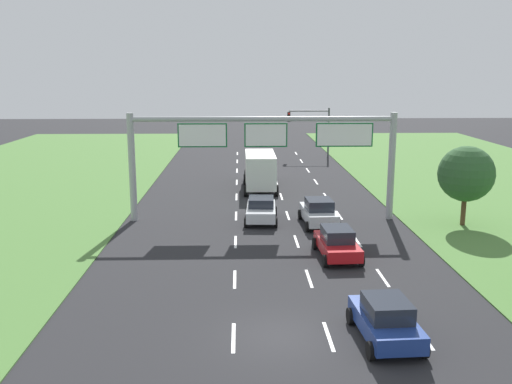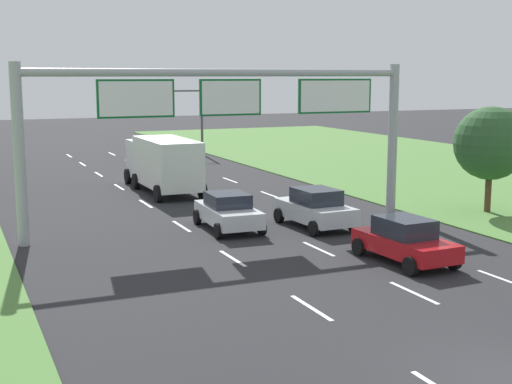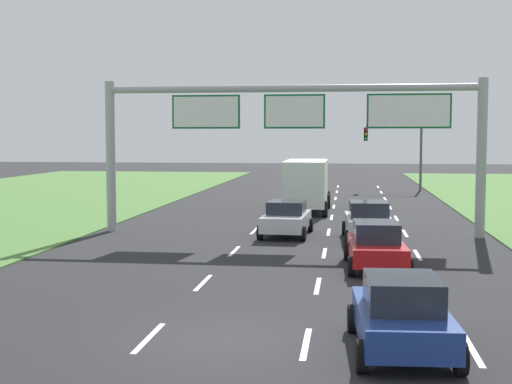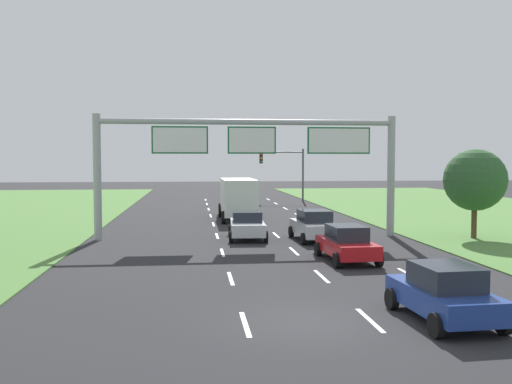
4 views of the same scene
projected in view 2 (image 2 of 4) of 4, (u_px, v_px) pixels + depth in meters
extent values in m
cube|color=white|center=(311.00, 308.00, 20.12)|extent=(0.14, 2.40, 0.01)
cube|color=white|center=(233.00, 258.00, 25.55)|extent=(0.14, 2.40, 0.01)
cube|color=white|center=(181.00, 226.00, 30.97)|extent=(0.14, 2.40, 0.01)
cube|color=white|center=(146.00, 204.00, 36.40)|extent=(0.14, 2.40, 0.01)
cube|color=white|center=(119.00, 187.00, 41.82)|extent=(0.14, 2.40, 0.01)
cube|color=white|center=(99.00, 174.00, 47.25)|extent=(0.14, 2.40, 0.01)
cube|color=white|center=(82.00, 164.00, 52.67)|extent=(0.14, 2.40, 0.01)
cube|color=white|center=(69.00, 156.00, 58.10)|extent=(0.14, 2.40, 0.01)
cube|color=white|center=(414.00, 293.00, 21.51)|extent=(0.14, 2.40, 0.01)
cube|color=white|center=(318.00, 249.00, 26.93)|extent=(0.14, 2.40, 0.01)
cube|color=white|center=(255.00, 220.00, 32.36)|extent=(0.14, 2.40, 0.01)
cube|color=white|center=(210.00, 199.00, 37.78)|extent=(0.14, 2.40, 0.01)
cube|color=white|center=(176.00, 183.00, 43.21)|extent=(0.14, 2.40, 0.01)
cube|color=white|center=(150.00, 171.00, 48.63)|extent=(0.14, 2.40, 0.01)
cube|color=white|center=(129.00, 162.00, 54.06)|extent=(0.14, 2.40, 0.01)
cube|color=white|center=(112.00, 154.00, 59.48)|extent=(0.14, 2.40, 0.01)
cube|color=white|center=(504.00, 280.00, 22.89)|extent=(0.14, 2.40, 0.01)
cube|color=white|center=(396.00, 240.00, 28.31)|extent=(0.14, 2.40, 0.01)
cube|color=white|center=(323.00, 214.00, 33.74)|extent=(0.14, 2.40, 0.01)
cube|color=white|center=(270.00, 195.00, 39.16)|extent=(0.14, 2.40, 0.01)
cube|color=white|center=(230.00, 180.00, 44.59)|extent=(0.14, 2.40, 0.01)
cube|color=white|center=(199.00, 169.00, 50.02)|extent=(0.14, 2.40, 0.01)
cube|color=white|center=(173.00, 160.00, 55.44)|extent=(0.14, 2.40, 0.01)
cube|color=white|center=(153.00, 152.00, 60.87)|extent=(0.14, 2.40, 0.01)
cube|color=silver|center=(228.00, 214.00, 30.24)|extent=(2.03, 4.24, 0.67)
cube|color=#232833|center=(228.00, 200.00, 30.21)|extent=(1.70, 1.94, 0.57)
cylinder|color=black|center=(197.00, 217.00, 31.38)|extent=(0.25, 0.65, 0.64)
cylinder|color=black|center=(237.00, 214.00, 32.03)|extent=(0.25, 0.65, 0.64)
cylinder|color=black|center=(218.00, 231.00, 28.56)|extent=(0.25, 0.65, 0.64)
cylinder|color=black|center=(262.00, 227.00, 29.22)|extent=(0.25, 0.65, 0.64)
cube|color=silver|center=(315.00, 212.00, 30.73)|extent=(2.05, 4.23, 0.72)
cube|color=#232833|center=(316.00, 196.00, 30.54)|extent=(1.67, 2.01, 0.65)
cylinder|color=black|center=(279.00, 215.00, 31.73)|extent=(0.25, 0.65, 0.64)
cylinder|color=black|center=(316.00, 212.00, 32.56)|extent=(0.25, 0.65, 0.64)
cylinder|color=black|center=(314.00, 228.00, 29.02)|extent=(0.25, 0.65, 0.64)
cylinder|color=black|center=(353.00, 224.00, 29.85)|extent=(0.25, 0.65, 0.64)
cube|color=red|center=(405.00, 245.00, 24.93)|extent=(1.96, 4.15, 0.60)
cube|color=#232833|center=(404.00, 227.00, 24.87)|extent=(1.55, 2.03, 0.66)
cylinder|color=black|center=(359.00, 247.00, 25.89)|extent=(0.25, 0.65, 0.64)
cylinder|color=black|center=(399.00, 242.00, 26.68)|extent=(0.25, 0.65, 0.64)
cylinder|color=black|center=(411.00, 266.00, 23.27)|extent=(0.25, 0.65, 0.64)
cylinder|color=black|center=(454.00, 260.00, 24.06)|extent=(0.25, 0.65, 0.64)
cube|color=silver|center=(148.00, 158.00, 42.98)|extent=(2.21, 2.11, 2.20)
cube|color=silver|center=(167.00, 163.00, 39.18)|extent=(2.39, 5.93, 2.59)
cylinder|color=black|center=(128.00, 176.00, 43.17)|extent=(0.28, 0.90, 0.90)
cylinder|color=black|center=(164.00, 174.00, 44.06)|extent=(0.28, 0.90, 0.90)
cylinder|color=black|center=(136.00, 181.00, 41.06)|extent=(0.28, 0.90, 0.90)
cylinder|color=black|center=(176.00, 179.00, 42.00)|extent=(0.28, 0.90, 0.90)
cylinder|color=black|center=(158.00, 194.00, 36.78)|extent=(0.28, 0.90, 0.90)
cylinder|color=black|center=(202.00, 191.00, 37.72)|extent=(0.28, 0.90, 0.90)
cylinder|color=#9EA0A5|center=(19.00, 155.00, 26.90)|extent=(0.44, 0.44, 7.00)
cylinder|color=#9EA0A5|center=(393.00, 140.00, 33.54)|extent=(0.44, 0.44, 7.00)
cylinder|color=#9EA0A5|center=(226.00, 73.00, 29.72)|extent=(16.80, 0.32, 0.32)
cube|color=#0C5B28|center=(136.00, 99.00, 28.36)|extent=(3.14, 0.12, 1.54)
cube|color=white|center=(137.00, 99.00, 28.31)|extent=(2.98, 0.01, 1.38)
cube|color=#0C5B28|center=(231.00, 97.00, 29.96)|extent=(2.75, 0.12, 1.54)
cube|color=white|center=(231.00, 97.00, 29.91)|extent=(2.59, 0.01, 1.38)
cube|color=#0C5B28|center=(335.00, 96.00, 31.96)|extent=(3.67, 0.12, 1.54)
cube|color=white|center=(336.00, 96.00, 31.90)|extent=(3.51, 0.01, 1.38)
cylinder|color=#47494F|center=(202.00, 121.00, 58.63)|extent=(0.20, 0.20, 5.60)
cylinder|color=#47494F|center=(175.00, 91.00, 57.34)|extent=(4.50, 0.14, 0.14)
cube|color=black|center=(148.00, 99.00, 56.56)|extent=(0.32, 0.36, 1.10)
sphere|color=red|center=(149.00, 95.00, 56.32)|extent=(0.22, 0.22, 0.22)
sphere|color=orange|center=(149.00, 99.00, 56.38)|extent=(0.22, 0.22, 0.22)
sphere|color=green|center=(149.00, 104.00, 56.44)|extent=(0.22, 0.22, 0.22)
cylinder|color=#513823|center=(488.00, 192.00, 33.85)|extent=(0.30, 0.30, 2.03)
sphere|color=#2C532C|center=(491.00, 143.00, 33.48)|extent=(3.47, 3.47, 3.47)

